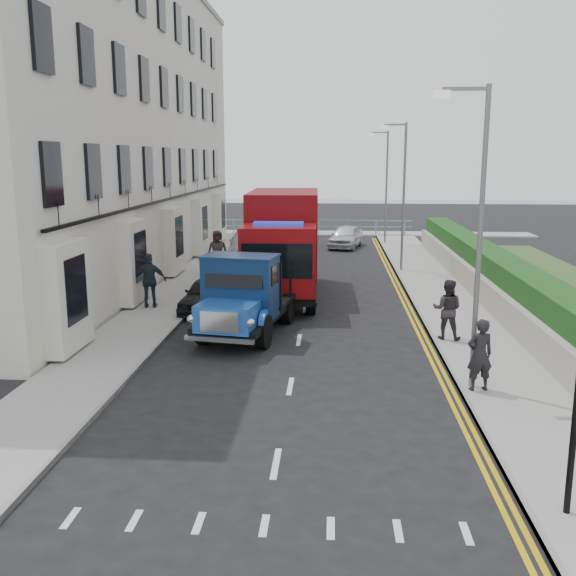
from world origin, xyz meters
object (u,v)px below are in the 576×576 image
object	(u,v)px
lamp_mid	(401,188)
parked_car_front	(208,294)
red_lorry	(283,241)
pedestrian_east_near	(480,355)
lamp_far	(385,180)
bedford_lorry	(243,301)
lamp_near	(475,223)

from	to	relation	value
lamp_mid	parked_car_front	world-z (taller)	lamp_mid
red_lorry	parked_car_front	xyz separation A→B (m)	(-2.49, -2.83, -1.56)
pedestrian_east_near	lamp_far	bearing A→B (deg)	-102.54
bedford_lorry	pedestrian_east_near	world-z (taller)	bedford_lorry
bedford_lorry	parked_car_front	xyz separation A→B (m)	(-1.74, 3.45, -0.56)
lamp_near	red_lorry	world-z (taller)	lamp_near
lamp_near	parked_car_front	bearing A→B (deg)	135.25
bedford_lorry	lamp_near	bearing A→B (deg)	-25.11
bedford_lorry	pedestrian_east_near	size ratio (longest dim) A/B	3.29
parked_car_front	red_lorry	bearing A→B (deg)	54.19
bedford_lorry	parked_car_front	world-z (taller)	bedford_lorry
lamp_mid	bedford_lorry	bearing A→B (deg)	-116.39
parked_car_front	lamp_mid	bearing A→B (deg)	53.35
lamp_far	pedestrian_east_near	world-z (taller)	lamp_far
lamp_near	lamp_far	distance (m)	26.00
bedford_lorry	red_lorry	xyz separation A→B (m)	(0.76, 6.29, 1.01)
lamp_near	lamp_far	xyz separation A→B (m)	(0.00, 26.00, 0.00)
pedestrian_east_near	lamp_mid	bearing A→B (deg)	-102.24
lamp_far	lamp_mid	bearing A→B (deg)	-90.00
bedford_lorry	pedestrian_east_near	xyz separation A→B (m)	(6.12, -4.37, -0.20)
red_lorry	parked_car_front	world-z (taller)	red_lorry
parked_car_front	pedestrian_east_near	world-z (taller)	pedestrian_east_near
red_lorry	lamp_mid	bearing A→B (deg)	45.97
lamp_near	bedford_lorry	distance (m)	7.73
lamp_far	red_lorry	world-z (taller)	lamp_far
lamp_near	lamp_far	bearing A→B (deg)	90.00
parked_car_front	pedestrian_east_near	xyz separation A→B (m)	(7.86, -7.82, 0.36)
red_lorry	parked_car_front	size ratio (longest dim) A/B	2.18
parked_car_front	pedestrian_east_near	distance (m)	11.09
lamp_near	lamp_mid	distance (m)	16.00
parked_car_front	pedestrian_east_near	size ratio (longest dim) A/B	2.11
parked_car_front	lamp_near	bearing A→B (deg)	-39.24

